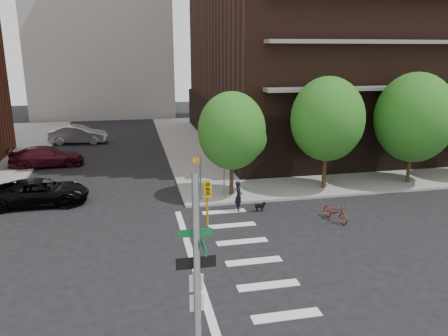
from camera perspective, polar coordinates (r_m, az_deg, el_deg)
name	(u,v)px	position (r m, az deg, el deg)	size (l,w,h in m)	color
ground	(183,269)	(18.31, -5.39, -12.95)	(120.00, 120.00, 0.00)	black
sidewalk_ne	(357,138)	(46.19, 16.96, 3.80)	(39.00, 33.00, 0.15)	gray
crosswalk	(236,263)	(18.65, 1.51, -12.32)	(3.85, 13.00, 0.01)	silver
tree_a	(232,131)	(25.65, 1.02, 4.88)	(4.00, 4.00, 5.90)	#301E11
tree_b	(327,119)	(27.54, 13.35, 6.24)	(4.50, 4.50, 6.65)	#301E11
tree_c	(414,118)	(30.59, 23.62, 6.05)	(5.00, 5.00, 6.80)	#301E11
traffic_signal	(199,319)	(10.49, -3.27, -19.08)	(0.90, 0.75, 6.00)	slate
pedestrian_signal	(206,171)	(25.26, -2.43, -0.39)	(2.18, 0.67, 2.60)	slate
parked_car_black	(40,192)	(27.15, -22.92, -2.93)	(5.38, 2.48, 1.49)	black
parked_car_maroon	(47,157)	(35.92, -22.16, 1.40)	(5.39, 2.19, 1.56)	#46101A
parked_car_silver	(79,134)	(43.90, -18.47, 4.18)	(5.27, 1.84, 1.74)	#93949A
scooter	(336,212)	(23.53, 14.38, -5.54)	(0.65, 1.86, 0.98)	maroon
dog_walker	(239,196)	(24.05, 1.93, -3.69)	(0.41, 0.62, 1.70)	black
dog	(260,206)	(24.21, 4.75, -4.95)	(0.59, 0.19, 0.50)	black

